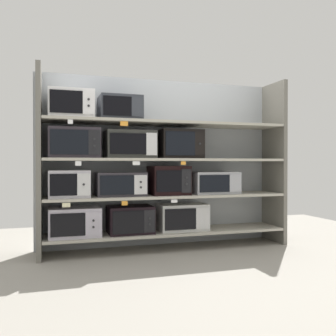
# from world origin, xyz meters

# --- Properties ---
(ground) EXTENTS (6.79, 6.00, 0.02)m
(ground) POSITION_xyz_m (0.00, -1.00, -0.01)
(ground) COLOR gray
(back_panel) EXTENTS (2.99, 0.04, 2.02)m
(back_panel) POSITION_xyz_m (0.00, 0.27, 1.01)
(back_panel) COLOR #9EA3A8
(back_panel) RESTS_ON ground
(upright_left) EXTENTS (0.05, 0.50, 2.02)m
(upright_left) POSITION_xyz_m (-1.43, 0.00, 1.01)
(upright_left) COLOR #68645B
(upright_left) RESTS_ON ground
(upright_right) EXTENTS (0.05, 0.50, 2.02)m
(upright_right) POSITION_xyz_m (1.43, 0.00, 1.01)
(upright_right) COLOR #68645B
(upright_right) RESTS_ON ground
(shelf_0) EXTENTS (2.79, 0.50, 0.03)m
(shelf_0) POSITION_xyz_m (0.00, 0.00, 0.19)
(shelf_0) COLOR #ADA899
(shelf_0) RESTS_ON ground
(microwave_0) EXTENTS (0.54, 0.42, 0.31)m
(microwave_0) POSITION_xyz_m (-1.06, -0.00, 0.36)
(microwave_0) COLOR #B7B0BF
(microwave_0) RESTS_ON shelf_0
(microwave_1) EXTENTS (0.50, 0.41, 0.31)m
(microwave_1) POSITION_xyz_m (-0.45, -0.00, 0.36)
(microwave_1) COLOR black
(microwave_1) RESTS_ON shelf_0
(microwave_2) EXTENTS (0.58, 0.35, 0.31)m
(microwave_2) POSITION_xyz_m (0.18, -0.00, 0.36)
(microwave_2) COLOR #BDBDBA
(microwave_2) RESTS_ON shelf_0
(shelf_1) EXTENTS (2.79, 0.50, 0.03)m
(shelf_1) POSITION_xyz_m (0.00, 0.00, 0.61)
(shelf_1) COLOR #ADA899
(microwave_3) EXTENTS (0.43, 0.41, 0.29)m
(microwave_3) POSITION_xyz_m (-1.12, -0.00, 0.77)
(microwave_3) COLOR #BBB7C1
(microwave_3) RESTS_ON shelf_1
(microwave_4) EXTENTS (0.55, 0.37, 0.27)m
(microwave_4) POSITION_xyz_m (-0.56, -0.00, 0.76)
(microwave_4) COLOR #302D33
(microwave_4) RESTS_ON shelf_1
(microwave_5) EXTENTS (0.44, 0.39, 0.34)m
(microwave_5) POSITION_xyz_m (0.01, -0.00, 0.80)
(microwave_5) COLOR black
(microwave_5) RESTS_ON shelf_1
(microwave_6) EXTENTS (0.56, 0.38, 0.26)m
(microwave_6) POSITION_xyz_m (0.58, -0.00, 0.76)
(microwave_6) COLOR #A0A2A8
(microwave_6) RESTS_ON shelf_1
(price_tag_0) EXTENTS (0.08, 0.00, 0.05)m
(price_tag_0) POSITION_xyz_m (-1.16, -0.25, 0.57)
(price_tag_0) COLOR beige
(price_tag_1) EXTENTS (0.06, 0.00, 0.05)m
(price_tag_1) POSITION_xyz_m (-0.56, -0.25, 0.57)
(price_tag_1) COLOR orange
(price_tag_2) EXTENTS (0.07, 0.00, 0.03)m
(price_tag_2) POSITION_xyz_m (-0.01, -0.25, 0.58)
(price_tag_2) COLOR white
(shelf_2) EXTENTS (2.79, 0.50, 0.03)m
(shelf_2) POSITION_xyz_m (0.00, 0.00, 1.04)
(shelf_2) COLOR #ADA899
(microwave_7) EXTENTS (0.54, 0.44, 0.32)m
(microwave_7) POSITION_xyz_m (-1.07, -0.00, 1.21)
(microwave_7) COLOR #2C262D
(microwave_7) RESTS_ON shelf_2
(microwave_8) EXTENTS (0.55, 0.40, 0.31)m
(microwave_8) POSITION_xyz_m (-0.45, -0.00, 1.21)
(microwave_8) COLOR #2E2E2B
(microwave_8) RESTS_ON shelf_2
(microwave_9) EXTENTS (0.50, 0.40, 0.34)m
(microwave_9) POSITION_xyz_m (0.14, -0.00, 1.22)
(microwave_9) COLOR black
(microwave_9) RESTS_ON shelf_2
(price_tag_3) EXTENTS (0.06, 0.00, 0.05)m
(price_tag_3) POSITION_xyz_m (-1.04, -0.25, 0.99)
(price_tag_3) COLOR white
(price_tag_4) EXTENTS (0.08, 0.00, 0.04)m
(price_tag_4) POSITION_xyz_m (-0.43, -0.25, 1.00)
(price_tag_4) COLOR white
(price_tag_5) EXTENTS (0.06, 0.00, 0.04)m
(price_tag_5) POSITION_xyz_m (0.10, -0.25, 1.00)
(price_tag_5) COLOR orange
(shelf_3) EXTENTS (2.79, 0.50, 0.03)m
(shelf_3) POSITION_xyz_m (0.00, 0.00, 1.46)
(shelf_3) COLOR #ADA899
(microwave_10) EXTENTS (0.48, 0.41, 0.30)m
(microwave_10) POSITION_xyz_m (-1.10, -0.00, 1.63)
(microwave_10) COLOR silver
(microwave_10) RESTS_ON shelf_3
(microwave_11) EXTENTS (0.46, 0.39, 0.27)m
(microwave_11) POSITION_xyz_m (-0.57, -0.00, 1.61)
(microwave_11) COLOR #2F333A
(microwave_11) RESTS_ON shelf_3
(price_tag_6) EXTENTS (0.05, 0.00, 0.04)m
(price_tag_6) POSITION_xyz_m (-1.12, -0.25, 1.42)
(price_tag_6) COLOR white
(price_tag_7) EXTENTS (0.08, 0.00, 0.05)m
(price_tag_7) POSITION_xyz_m (-0.57, -0.25, 1.42)
(price_tag_7) COLOR orange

